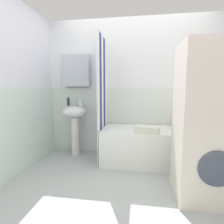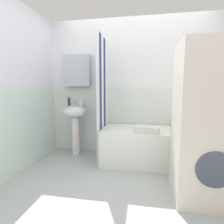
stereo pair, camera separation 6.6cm
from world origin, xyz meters
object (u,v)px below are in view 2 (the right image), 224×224
object	(u,v)px
soap_dispenser	(69,102)
washer_dryer_stack	(207,124)
toothbrush_cup	(81,103)
bathtub	(150,146)
sink	(75,119)
body_wash_bottle	(183,120)
towel_folded	(147,129)
conditioner_bottle	(190,123)
shampoo_bottle	(176,122)

from	to	relation	value
soap_dispenser	washer_dryer_stack	world-z (taller)	washer_dryer_stack
toothbrush_cup	bathtub	bearing A→B (deg)	-9.58
sink	body_wash_bottle	bearing A→B (deg)	3.87
body_wash_bottle	towel_folded	bearing A→B (deg)	-139.60
soap_dispenser	towel_folded	distance (m)	1.49
soap_dispenser	body_wash_bottle	bearing A→B (deg)	2.33
towel_folded	washer_dryer_stack	bearing A→B (deg)	-46.46
sink	body_wash_bottle	size ratio (longest dim) A/B	3.74
conditioner_bottle	washer_dryer_stack	size ratio (longest dim) A/B	0.09
soap_dispenser	towel_folded	xyz separation A→B (m)	(1.38, -0.43, -0.35)
washer_dryer_stack	soap_dispenser	bearing A→B (deg)	151.81
soap_dispenser	shampoo_bottle	xyz separation A→B (m)	(1.88, 0.09, -0.33)
soap_dispenser	bathtub	size ratio (longest dim) A/B	0.11
sink	conditioner_bottle	world-z (taller)	sink
toothbrush_cup	conditioner_bottle	size ratio (longest dim) A/B	0.68
conditioner_bottle	shampoo_bottle	size ratio (longest dim) A/B	1.03
body_wash_bottle	shampoo_bottle	bearing A→B (deg)	172.33
conditioner_bottle	shampoo_bottle	xyz separation A→B (m)	(-0.22, 0.03, -0.00)
washer_dryer_stack	shampoo_bottle	bearing A→B (deg)	94.87
soap_dispenser	body_wash_bottle	xyz separation A→B (m)	(1.98, 0.08, -0.29)
soap_dispenser	shampoo_bottle	size ratio (longest dim) A/B	1.09
toothbrush_cup	conditioner_bottle	world-z (taller)	toothbrush_cup
bathtub	towel_folded	bearing A→B (deg)	-105.49
soap_dispenser	towel_folded	size ratio (longest dim) A/B	0.46
toothbrush_cup	body_wash_bottle	xyz separation A→B (m)	(1.75, 0.09, -0.27)
towel_folded	toothbrush_cup	bearing A→B (deg)	159.84
sink	conditioner_bottle	bearing A→B (deg)	3.30
conditioner_bottle	towel_folded	world-z (taller)	conditioner_bottle
toothbrush_cup	body_wash_bottle	distance (m)	1.77
towel_folded	washer_dryer_stack	distance (m)	0.90
sink	shampoo_bottle	xyz separation A→B (m)	(1.75, 0.14, -0.02)
body_wash_bottle	washer_dryer_stack	world-z (taller)	washer_dryer_stack
sink	conditioner_bottle	distance (m)	1.97
toothbrush_cup	bathtub	world-z (taller)	toothbrush_cup
bathtub	washer_dryer_stack	world-z (taller)	washer_dryer_stack
soap_dispenser	bathtub	xyz separation A→B (m)	(1.44, -0.21, -0.67)
soap_dispenser	shampoo_bottle	world-z (taller)	soap_dispenser
shampoo_bottle	towel_folded	distance (m)	0.72
body_wash_bottle	shampoo_bottle	xyz separation A→B (m)	(-0.10, 0.01, -0.04)
sink	bathtub	distance (m)	1.37
towel_folded	conditioner_bottle	bearing A→B (deg)	34.87
conditioner_bottle	body_wash_bottle	xyz separation A→B (m)	(-0.12, 0.01, 0.04)
body_wash_bottle	toothbrush_cup	bearing A→B (deg)	-177.08
bathtub	washer_dryer_stack	size ratio (longest dim) A/B	0.92
soap_dispenser	towel_folded	world-z (taller)	soap_dispenser
toothbrush_cup	shampoo_bottle	size ratio (longest dim) A/B	0.70
soap_dispenser	toothbrush_cup	distance (m)	0.23
bathtub	body_wash_bottle	xyz separation A→B (m)	(0.54, 0.29, 0.39)
toothbrush_cup	soap_dispenser	bearing A→B (deg)	177.89
soap_dispenser	conditioner_bottle	bearing A→B (deg)	1.89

